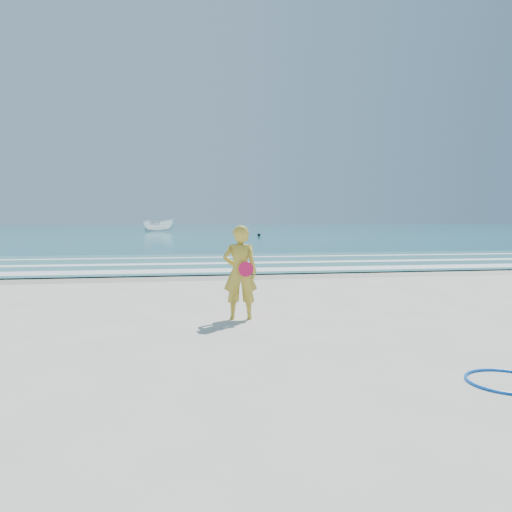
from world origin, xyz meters
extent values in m
plane|color=silver|center=(0.00, 0.00, 0.00)|extent=(400.00, 400.00, 0.00)
cube|color=#B2A893|center=(0.00, 9.00, 0.00)|extent=(400.00, 2.40, 0.00)
cube|color=#19727F|center=(0.00, 105.00, 0.02)|extent=(400.00, 190.00, 0.04)
cube|color=#59B7AD|center=(0.00, 14.00, 0.04)|extent=(400.00, 10.00, 0.01)
cube|color=white|center=(0.00, 10.30, 0.05)|extent=(400.00, 1.40, 0.01)
cube|color=white|center=(0.00, 13.20, 0.05)|extent=(400.00, 0.90, 0.01)
cube|color=white|center=(0.00, 16.50, 0.05)|extent=(400.00, 0.60, 0.01)
torus|color=blue|center=(1.70, -2.22, 0.02)|extent=(0.92, 0.92, 0.03)
imported|color=white|center=(-3.77, 71.53, 1.04)|extent=(5.52, 3.23, 2.00)
sphere|color=black|center=(7.49, 46.43, 0.22)|extent=(0.37, 0.37, 0.37)
imported|color=gold|center=(-0.74, 1.86, 0.86)|extent=(0.68, 0.50, 1.72)
cylinder|color=#F61550|center=(-0.66, 1.68, 0.93)|extent=(0.27, 0.08, 0.27)
camera|label=1|loc=(-1.98, -7.12, 1.81)|focal=35.00mm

